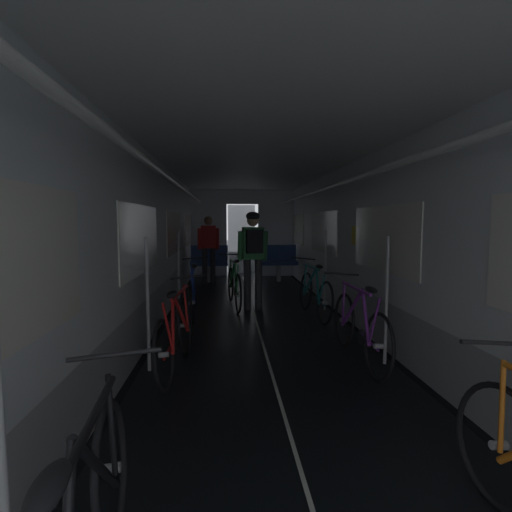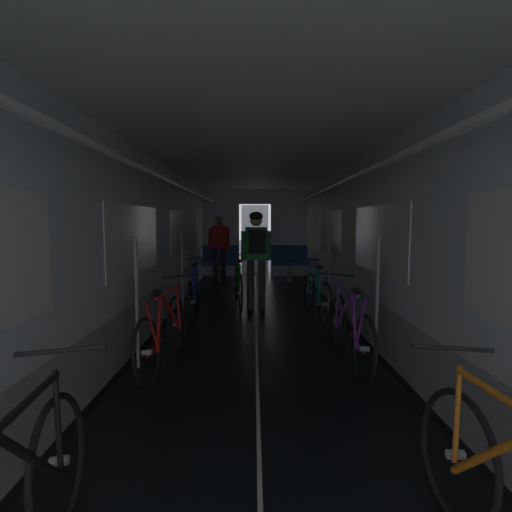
# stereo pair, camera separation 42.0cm
# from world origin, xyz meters

# --- Properties ---
(train_car_shell) EXTENTS (3.14, 12.34, 2.57)m
(train_car_shell) POSITION_xyz_m (-0.00, 3.60, 1.70)
(train_car_shell) COLOR black
(train_car_shell) RESTS_ON ground
(bench_seat_far_left) EXTENTS (0.98, 0.51, 0.95)m
(bench_seat_far_left) POSITION_xyz_m (-0.90, 8.07, 0.57)
(bench_seat_far_left) COLOR gray
(bench_seat_far_left) RESTS_ON ground
(bench_seat_far_right) EXTENTS (0.98, 0.51, 0.95)m
(bench_seat_far_right) POSITION_xyz_m (0.90, 8.07, 0.57)
(bench_seat_far_right) COLOR gray
(bench_seat_far_right) RESTS_ON ground
(bicycle_teal) EXTENTS (0.44, 1.69, 0.95)m
(bicycle_teal) POSITION_xyz_m (0.97, 4.22, 0.38)
(bicycle_teal) COLOR black
(bicycle_teal) RESTS_ON ground
(bicycle_blue) EXTENTS (0.44, 1.69, 0.95)m
(bicycle_blue) POSITION_xyz_m (-1.02, 4.39, 0.38)
(bicycle_blue) COLOR black
(bicycle_blue) RESTS_ON ground
(bicycle_purple) EXTENTS (0.44, 1.69, 0.95)m
(bicycle_purple) POSITION_xyz_m (1.01, 2.21, 0.38)
(bicycle_purple) COLOR black
(bicycle_purple) RESTS_ON ground
(bicycle_red) EXTENTS (0.44, 1.69, 0.95)m
(bicycle_red) POSITION_xyz_m (-0.99, 2.12, 0.38)
(bicycle_red) COLOR black
(bicycle_red) RESTS_ON ground
(person_cyclist_aisle) EXTENTS (0.55, 0.41, 1.73)m
(person_cyclist_aisle) POSITION_xyz_m (0.01, 4.80, 1.07)
(person_cyclist_aisle) COLOR #2D2D33
(person_cyclist_aisle) RESTS_ON ground
(bicycle_green_in_aisle) EXTENTS (0.44, 1.68, 0.94)m
(bicycle_green_in_aisle) POSITION_xyz_m (-0.32, 5.06, 0.38)
(bicycle_green_in_aisle) COLOR black
(bicycle_green_in_aisle) RESTS_ON ground
(person_standing_near_bench) EXTENTS (0.53, 0.23, 1.69)m
(person_standing_near_bench) POSITION_xyz_m (-0.90, 7.70, 0.98)
(person_standing_near_bench) COLOR #2D2D33
(person_standing_near_bench) RESTS_ON ground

